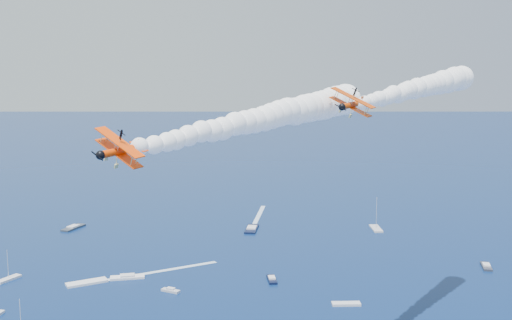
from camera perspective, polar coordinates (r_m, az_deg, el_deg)
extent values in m
cube|color=white|center=(198.82, -15.63, -11.03)|extent=(13.03, 6.80, 0.70)
cube|color=black|center=(253.75, -0.40, -6.49)|extent=(9.66, 14.92, 0.70)
cube|color=#323942|center=(266.81, -16.80, -6.11)|extent=(10.21, 12.09, 0.70)
cube|color=black|center=(194.38, 1.50, -11.17)|extent=(3.73, 8.18, 0.70)
cube|color=silver|center=(177.22, 8.48, -13.23)|extent=(8.47, 4.41, 0.70)
cube|color=silver|center=(259.04, 11.22, -6.34)|extent=(6.40, 11.99, 0.70)
cube|color=silver|center=(209.94, -22.24, -10.31)|extent=(7.53, 7.83, 0.70)
cube|color=silver|center=(186.80, -8.03, -12.07)|extent=(5.52, 5.26, 0.70)
cube|color=white|center=(200.48, -12.01, -10.74)|extent=(10.95, 4.15, 0.70)
cube|color=#2F333F|center=(220.55, 20.84, -9.34)|extent=(6.56, 9.08, 0.70)
cube|color=white|center=(205.76, -8.69, -10.24)|extent=(37.40, 10.90, 0.04)
cube|color=white|center=(278.99, 0.27, -5.19)|extent=(16.34, 35.89, 0.04)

